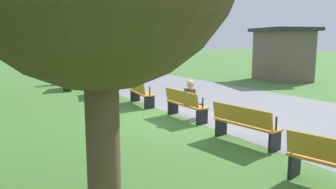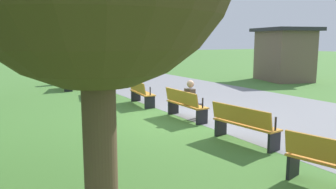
% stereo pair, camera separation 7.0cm
% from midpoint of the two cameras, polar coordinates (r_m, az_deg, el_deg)
% --- Properties ---
extents(ground_plane, '(120.00, 120.00, 0.00)m').
position_cam_midpoint_polar(ground_plane, '(10.46, 2.91, -4.04)').
color(ground_plane, '#477A33').
extents(path_paving, '(31.33, 6.34, 0.01)m').
position_cam_midpoint_polar(path_paving, '(12.41, 15.05, -2.25)').
color(path_paving, gray).
rests_on(path_paving, ground).
extents(bench_0, '(1.76, 1.04, 0.89)m').
position_cam_midpoint_polar(bench_0, '(17.25, -16.51, 2.37)').
color(bench_0, orange).
rests_on(bench_0, ground).
extents(bench_1, '(1.77, 0.86, 0.89)m').
position_cam_midpoint_polar(bench_1, '(14.95, -11.05, 1.60)').
color(bench_1, orange).
rests_on(bench_1, ground).
extents(bench_2, '(1.75, 0.67, 0.89)m').
position_cam_midpoint_polar(bench_2, '(12.64, -4.84, 0.38)').
color(bench_2, orange).
rests_on(bench_2, ground).
extents(bench_3, '(1.71, 0.47, 0.89)m').
position_cam_midpoint_polar(bench_3, '(10.33, 2.61, -1.54)').
color(bench_3, orange).
rests_on(bench_3, ground).
extents(bench_4, '(1.75, 0.67, 0.89)m').
position_cam_midpoint_polar(bench_4, '(8.09, 12.34, -4.73)').
color(bench_4, orange).
rests_on(bench_4, ground).
extents(person_seated, '(0.32, 0.52, 1.20)m').
position_cam_midpoint_polar(person_seated, '(10.22, 3.88, -0.73)').
color(person_seated, '#4C4238').
rests_on(person_seated, ground).
extents(trash_bin, '(0.49, 0.49, 0.94)m').
position_cam_midpoint_polar(trash_bin, '(19.19, -18.14, 2.94)').
color(trash_bin, black).
rests_on(trash_bin, ground).
extents(kiosk, '(4.20, 3.67, 3.07)m').
position_cam_midpoint_polar(kiosk, '(21.27, 18.44, 6.46)').
color(kiosk, brown).
rests_on(kiosk, ground).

